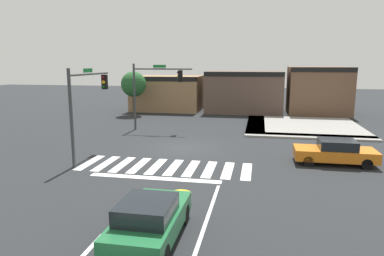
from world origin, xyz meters
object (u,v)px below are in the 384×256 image
Objects in this scene: traffic_signal_southwest at (87,96)px; car_green at (150,220)px; car_orange at (335,152)px; traffic_signal_northwest at (155,85)px; roadside_tree at (134,84)px.

traffic_signal_southwest is 11.79m from car_green.
car_orange is 1.05× the size of car_green.
traffic_signal_southwest is (-1.32, -9.40, -0.11)m from traffic_signal_northwest.
traffic_signal_southwest reaches higher than roadside_tree.
traffic_signal_southwest is 14.78m from car_orange.
roadside_tree is (-17.92, 16.06, 2.66)m from car_orange.
car_green is (-7.68, -10.66, 0.07)m from car_orange.
traffic_signal_northwest reaches higher than traffic_signal_southwest.
traffic_signal_northwest is 19.64m from car_green.
car_orange is at bearing -84.27° from traffic_signal_southwest.
traffic_signal_southwest is at bearing -97.97° from traffic_signal_northwest.
roadside_tree is (-4.86, 8.10, -0.54)m from traffic_signal_northwest.
car_green reaches higher than car_orange.
traffic_signal_northwest is 1.18× the size of roadside_tree.
car_orange is 0.94× the size of roadside_tree.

